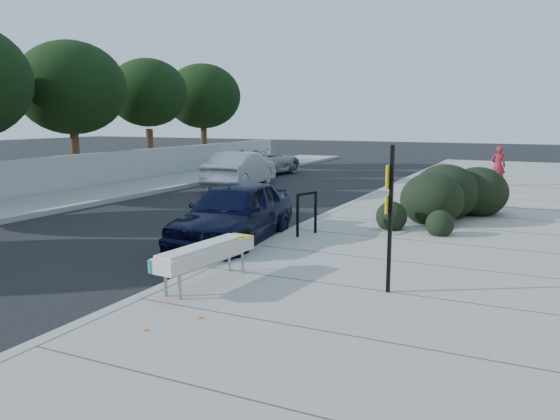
{
  "coord_description": "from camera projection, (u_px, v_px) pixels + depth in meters",
  "views": [
    {
      "loc": [
        5.58,
        -8.46,
        2.95
      ],
      "look_at": [
        0.63,
        1.93,
        1.0
      ],
      "focal_mm": 35.0,
      "sensor_mm": 36.0,
      "label": 1
    }
  ],
  "objects": [
    {
      "name": "ground",
      "position": [
        207.0,
        275.0,
        10.39
      ],
      "size": [
        120.0,
        120.0,
        0.0
      ],
      "primitive_type": "plane",
      "color": "black",
      "rests_on": "ground"
    },
    {
      "name": "sidewalk_near",
      "position": [
        534.0,
        245.0,
        12.45
      ],
      "size": [
        11.2,
        50.0,
        0.15
      ],
      "primitive_type": "cube",
      "color": "gray",
      "rests_on": "ground"
    },
    {
      "name": "sidewalk_far",
      "position": [
        54.0,
        202.0,
        18.85
      ],
      "size": [
        3.0,
        50.0,
        0.15
      ],
      "primitive_type": "cube",
      "color": "gray",
      "rests_on": "ground"
    },
    {
      "name": "curb_near",
      "position": [
        307.0,
        224.0,
        14.82
      ],
      "size": [
        0.22,
        50.0,
        0.17
      ],
      "primitive_type": "cube",
      "color": "#9E9E99",
      "rests_on": "ground"
    },
    {
      "name": "curb_far",
      "position": [
        87.0,
        205.0,
        18.22
      ],
      "size": [
        0.22,
        50.0,
        0.17
      ],
      "primitive_type": "cube",
      "color": "#9E9E99",
      "rests_on": "ground"
    },
    {
      "name": "far_wall",
      "position": [
        18.0,
        180.0,
        19.46
      ],
      "size": [
        0.3,
        40.0,
        1.5
      ],
      "primitive_type": "cube",
      "color": "#9E9E99",
      "rests_on": "ground"
    },
    {
      "name": "tree_far_d",
      "position": [
        71.0,
        88.0,
        23.0
      ],
      "size": [
        4.6,
        4.6,
        6.16
      ],
      "color": "#332114",
      "rests_on": "ground"
    },
    {
      "name": "tree_far_e",
      "position": [
        148.0,
        93.0,
        27.45
      ],
      "size": [
        4.0,
        4.0,
        5.9
      ],
      "color": "#332114",
      "rests_on": "ground"
    },
    {
      "name": "tree_far_f",
      "position": [
        203.0,
        96.0,
        31.9
      ],
      "size": [
        4.4,
        4.4,
        6.07
      ],
      "color": "#332114",
      "rests_on": "ground"
    },
    {
      "name": "bench",
      "position": [
        206.0,
        254.0,
        9.22
      ],
      "size": [
        0.69,
        2.25,
        0.67
      ],
      "rotation": [
        0.0,
        0.0,
        -0.1
      ],
      "color": "gray",
      "rests_on": "sidewalk_near"
    },
    {
      "name": "bike_rack",
      "position": [
        307.0,
        209.0,
        13.12
      ],
      "size": [
        0.28,
        0.68,
        1.04
      ],
      "rotation": [
        0.0,
        0.0,
        -0.33
      ],
      "color": "black",
      "rests_on": "sidewalk_near"
    },
    {
      "name": "sign_post",
      "position": [
        390.0,
        209.0,
        8.66
      ],
      "size": [
        0.09,
        0.28,
        2.38
      ],
      "rotation": [
        0.0,
        0.0,
        -0.07
      ],
      "color": "black",
      "rests_on": "sidewalk_near"
    },
    {
      "name": "hedge",
      "position": [
        446.0,
        189.0,
        15.06
      ],
      "size": [
        3.24,
        4.91,
        1.69
      ],
      "primitive_type": "ellipsoid",
      "rotation": [
        0.0,
        0.0,
        -0.23
      ],
      "color": "black",
      "rests_on": "sidewalk_near"
    },
    {
      "name": "sedan_navy",
      "position": [
        234.0,
        213.0,
        12.75
      ],
      "size": [
        2.24,
        4.57,
        1.5
      ],
      "primitive_type": "imported",
      "rotation": [
        0.0,
        0.0,
        0.11
      ],
      "color": "black",
      "rests_on": "ground"
    },
    {
      "name": "wagon_silver",
      "position": [
        241.0,
        169.0,
        23.4
      ],
      "size": [
        2.18,
        4.81,
        1.53
      ],
      "primitive_type": "imported",
      "rotation": [
        0.0,
        0.0,
        3.26
      ],
      "color": "silver",
      "rests_on": "ground"
    },
    {
      "name": "suv_silver",
      "position": [
        262.0,
        161.0,
        28.43
      ],
      "size": [
        2.77,
        5.28,
        1.42
      ],
      "primitive_type": "imported",
      "rotation": [
        0.0,
        0.0,
        3.06
      ],
      "color": "#A2A4A7",
      "rests_on": "ground"
    },
    {
      "name": "pedestrian",
      "position": [
        498.0,
        166.0,
        22.74
      ],
      "size": [
        0.64,
        0.46,
        1.64
      ],
      "primitive_type": "imported",
      "rotation": [
        0.0,
        0.0,
        3.26
      ],
      "color": "maroon",
      "rests_on": "sidewalk_near"
    }
  ]
}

